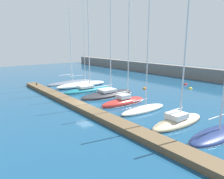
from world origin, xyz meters
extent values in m
plane|color=navy|center=(0.00, 0.00, 0.00)|extent=(120.00, 120.00, 0.00)
cube|color=brown|center=(0.00, -1.24, 0.29)|extent=(38.31, 1.82, 0.58)
cube|color=slate|center=(0.00, 32.37, 1.39)|extent=(108.00, 2.61, 2.78)
ellipsoid|color=slate|center=(-16.11, 6.07, 0.12)|extent=(2.78, 10.23, 0.90)
ellipsoid|color=silver|center=(-16.11, 6.07, 0.02)|extent=(2.80, 10.33, 0.12)
cylinder|color=silver|center=(-16.11, 6.44, 7.96)|extent=(0.16, 0.16, 14.77)
cylinder|color=silver|center=(-16.11, 5.23, 1.91)|extent=(0.12, 3.31, 0.11)
ellipsoid|color=white|center=(-11.66, 6.16, 0.36)|extent=(3.13, 10.54, 1.17)
cylinder|color=silver|center=(-11.63, 6.97, 11.75)|extent=(0.11, 0.11, 21.62)
cylinder|color=silver|center=(-11.70, 5.25, 2.25)|extent=(0.23, 3.48, 0.07)
ellipsoid|color=#19707F|center=(-7.39, 4.92, 0.19)|extent=(2.93, 9.28, 1.03)
ellipsoid|color=silver|center=(-7.39, 4.92, 0.02)|extent=(2.96, 9.37, 0.12)
cylinder|color=silver|center=(-7.36, 5.30, 8.37)|extent=(0.16, 0.16, 15.33)
cylinder|color=silver|center=(-7.46, 3.90, 1.65)|extent=(0.37, 3.51, 0.12)
cube|color=silver|center=(-7.42, 4.48, 0.90)|extent=(1.87, 2.63, 0.37)
ellipsoid|color=#2D2D33|center=(-2.52, 5.64, 0.27)|extent=(3.61, 9.76, 1.00)
ellipsoid|color=silver|center=(-2.52, 5.64, 0.02)|extent=(3.64, 9.86, 0.12)
cylinder|color=silver|center=(-2.50, 6.19, 8.21)|extent=(0.14, 0.14, 14.87)
cylinder|color=silver|center=(-2.56, 4.69, 1.76)|extent=(0.23, 3.45, 0.10)
cube|color=silver|center=(-2.53, 5.48, 0.98)|extent=(2.17, 2.70, 0.41)
ellipsoid|color=#B72D28|center=(2.37, 4.65, 0.24)|extent=(2.48, 7.43, 1.17)
ellipsoid|color=silver|center=(2.37, 4.65, 0.02)|extent=(2.50, 7.50, 0.12)
cylinder|color=silver|center=(2.40, 5.42, 8.26)|extent=(0.12, 0.12, 14.87)
cylinder|color=silver|center=(2.34, 3.99, 1.73)|extent=(0.20, 2.51, 0.09)
cube|color=silver|center=(2.37, 4.62, 1.09)|extent=(1.55, 1.75, 0.54)
ellipsoid|color=silver|center=(6.40, 4.45, 0.18)|extent=(2.17, 7.19, 0.93)
cylinder|color=silver|center=(6.42, 4.79, 6.99)|extent=(0.13, 0.13, 12.70)
cylinder|color=silver|center=(6.37, 3.80, 1.55)|extent=(0.20, 2.44, 0.09)
ellipsoid|color=beige|center=(11.58, 4.19, 0.17)|extent=(2.55, 7.69, 1.07)
ellipsoid|color=black|center=(11.58, 4.19, 0.02)|extent=(2.57, 7.77, 0.12)
cylinder|color=silver|center=(11.59, 4.53, 7.26)|extent=(0.16, 0.16, 13.11)
cylinder|color=silver|center=(11.56, 3.33, 1.69)|extent=(0.19, 2.93, 0.11)
cube|color=silver|center=(11.57, 3.83, 0.99)|extent=(1.75, 2.05, 0.57)
ellipsoid|color=navy|center=(15.61, 4.52, 0.09)|extent=(3.20, 7.97, 0.94)
ellipsoid|color=silver|center=(15.61, 4.52, 0.02)|extent=(3.23, 8.05, 0.12)
cylinder|color=silver|center=(15.56, 3.92, 1.94)|extent=(0.32, 2.45, 0.11)
sphere|color=red|center=(0.22, 23.77, 0.00)|extent=(0.71, 0.71, 0.71)
sphere|color=orange|center=(-2.27, 14.17, 0.00)|extent=(0.76, 0.76, 0.76)
sphere|color=yellow|center=(3.01, 20.93, 0.00)|extent=(0.70, 0.70, 0.70)
cylinder|color=black|center=(-15.80, -1.24, 0.80)|extent=(0.20, 0.20, 0.44)
camera|label=1|loc=(23.38, -14.30, 8.39)|focal=33.27mm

